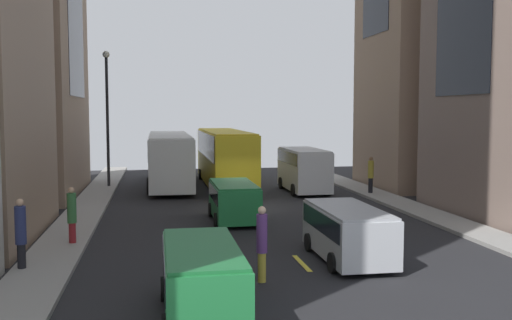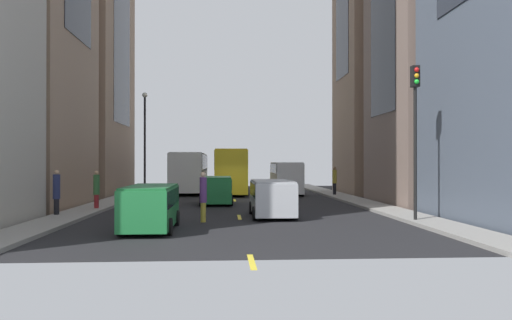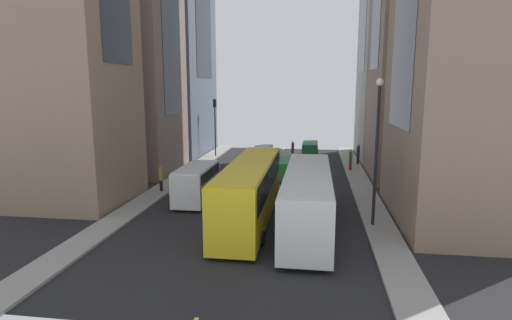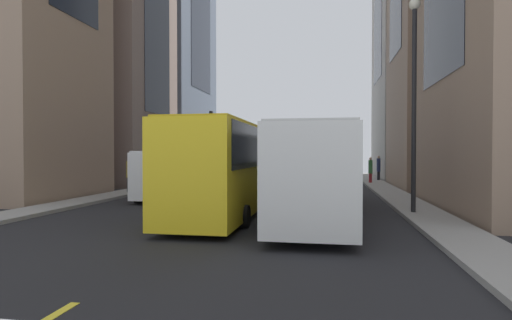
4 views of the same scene
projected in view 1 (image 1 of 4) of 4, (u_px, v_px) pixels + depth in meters
ground_plane at (249, 209)px, 28.55m from camera, size 41.54×41.54×0.00m
sidewalk_west at (85, 212)px, 27.21m from camera, size 1.81×44.00×0.15m
sidewalk_east at (399, 203)px, 29.88m from camera, size 1.81×44.00×0.15m
lane_stripe_1 at (302, 263)px, 18.24m from camera, size 0.16×2.00×0.01m
lane_stripe_2 at (249, 209)px, 28.55m from camera, size 0.16×2.00×0.01m
lane_stripe_3 at (224, 183)px, 38.86m from camera, size 0.16×2.00×0.01m
lane_stripe_4 at (210, 168)px, 49.17m from camera, size 0.16×2.00×0.01m
city_bus_white at (169, 155)px, 37.41m from camera, size 2.80×12.55×3.35m
streetcar_yellow at (224, 154)px, 37.05m from camera, size 2.70×12.98×3.59m
delivery_van_white at (304, 167)px, 34.51m from camera, size 2.25×5.47×2.58m
car_silver_0 at (348, 229)px, 18.56m from camera, size 2.02×4.44×1.71m
car_green_1 at (202, 276)px, 13.34m from camera, size 1.89×4.44×1.69m
car_green_2 at (234, 199)px, 25.26m from camera, size 1.98×4.25×1.69m
pedestrian_crossing_mid at (262, 241)px, 16.14m from camera, size 0.31×0.31×2.15m
pedestrian_crossing_near at (72, 213)px, 20.37m from camera, size 0.32×0.32×1.99m
pedestrian_waiting_curb at (371, 173)px, 33.10m from camera, size 0.33×0.33×2.08m
pedestrian_walking_far at (21, 232)px, 17.03m from camera, size 0.32×0.32×2.08m
streetlamp_near at (107, 106)px, 35.88m from camera, size 0.44×0.44×8.40m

